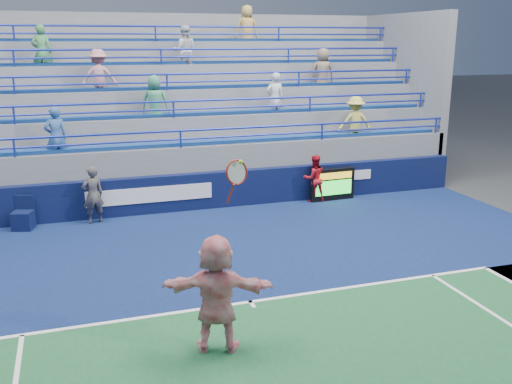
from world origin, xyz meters
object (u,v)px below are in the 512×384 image
object	(u,v)px
serve_speed_board	(332,185)
judge_chair	(23,219)
line_judge	(93,195)
ball_girl	(314,178)
tennis_player	(217,293)

from	to	relation	value
serve_speed_board	judge_chair	world-z (taller)	serve_speed_board
line_judge	ball_girl	bearing A→B (deg)	164.32
judge_chair	line_judge	world-z (taller)	line_judge
serve_speed_board	ball_girl	world-z (taller)	ball_girl
ball_girl	tennis_player	bearing A→B (deg)	60.78
serve_speed_board	tennis_player	size ratio (longest dim) A/B	0.47
judge_chair	serve_speed_board	bearing A→B (deg)	0.16
line_judge	judge_chair	bearing A→B (deg)	-17.23
tennis_player	judge_chair	bearing A→B (deg)	114.29
judge_chair	ball_girl	distance (m)	8.48
serve_speed_board	judge_chair	size ratio (longest dim) A/B	1.66
serve_speed_board	judge_chair	xyz separation A→B (m)	(-9.07, -0.03, -0.22)
serve_speed_board	tennis_player	world-z (taller)	tennis_player
tennis_player	line_judge	size ratio (longest dim) A/B	1.96
tennis_player	ball_girl	distance (m)	9.16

